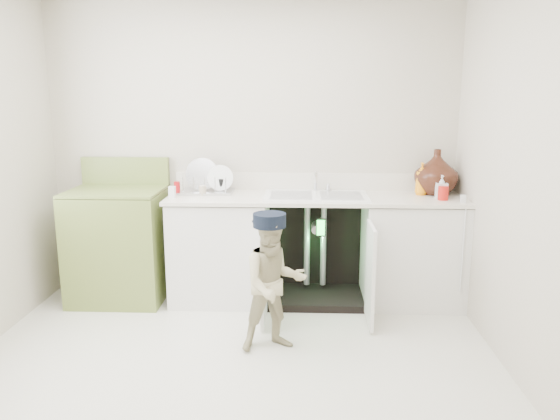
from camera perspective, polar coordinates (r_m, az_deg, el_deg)
The scene contains 5 objects.
ground at distance 3.67m, azimuth -4.90°, elevation -16.03°, with size 3.50×3.50×0.00m, color beige.
room_shell at distance 3.28m, azimuth -5.30°, elevation 3.63°, with size 6.00×5.50×1.26m.
counter_run at distance 4.60m, azimuth 4.30°, elevation -3.61°, with size 2.44×1.02×1.27m.
avocado_stove at distance 4.82m, azimuth -16.45°, elevation -3.31°, with size 0.76×0.65×1.18m.
repair_worker at distance 3.72m, azimuth -0.64°, elevation -7.51°, with size 0.64×0.83×0.95m.
Camera 1 is at (0.44, -3.21, 1.73)m, focal length 35.00 mm.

